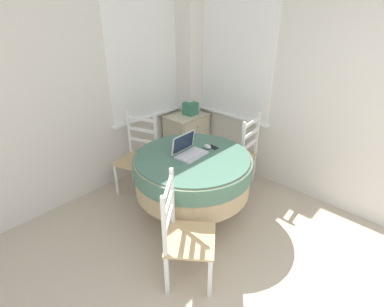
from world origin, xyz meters
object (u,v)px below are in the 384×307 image
(laptop, at_px, (189,150))
(corner_cabinet, at_px, (187,137))
(computer_mouse, at_px, (207,147))
(storage_box, at_px, (190,108))
(dining_chair_near_right_window, at_px, (239,155))
(round_dining_table, at_px, (193,171))
(dining_chair_camera_near, at_px, (185,236))
(cell_phone, at_px, (213,147))
(dining_chair_near_back_window, at_px, (138,158))

(laptop, relative_size, corner_cabinet, 0.48)
(laptop, height_order, computer_mouse, laptop)
(storage_box, bearing_deg, computer_mouse, -127.74)
(laptop, distance_m, dining_chair_near_right_window, 0.93)
(round_dining_table, distance_m, dining_chair_camera_near, 0.86)
(computer_mouse, height_order, dining_chair_near_right_window, dining_chair_near_right_window)
(computer_mouse, distance_m, cell_phone, 0.07)
(dining_chair_camera_near, bearing_deg, computer_mouse, 30.90)
(computer_mouse, height_order, dining_chair_camera_near, dining_chair_camera_near)
(computer_mouse, bearing_deg, dining_chair_near_back_window, 110.00)
(laptop, xyz_separation_m, corner_cabinet, (0.94, 0.95, -0.45))
(laptop, height_order, dining_chair_near_back_window, dining_chair_near_back_window)
(laptop, bearing_deg, cell_phone, -14.07)
(laptop, relative_size, storage_box, 1.96)
(dining_chair_camera_near, bearing_deg, dining_chair_near_back_window, 66.94)
(laptop, height_order, dining_chair_near_right_window, dining_chair_near_right_window)
(laptop, height_order, storage_box, laptop)
(laptop, relative_size, dining_chair_near_back_window, 0.35)
(corner_cabinet, bearing_deg, cell_phone, -121.86)
(computer_mouse, xyz_separation_m, dining_chair_near_back_window, (-0.31, 0.85, -0.33))
(dining_chair_near_right_window, bearing_deg, dining_chair_camera_near, -160.90)
(round_dining_table, bearing_deg, cell_phone, -3.74)
(round_dining_table, bearing_deg, laptop, 87.79)
(round_dining_table, distance_m, laptop, 0.23)
(dining_chair_near_right_window, bearing_deg, laptop, 175.81)
(dining_chair_near_back_window, distance_m, corner_cabinet, 1.03)
(computer_mouse, relative_size, dining_chair_camera_near, 0.10)
(dining_chair_near_back_window, height_order, corner_cabinet, dining_chair_near_back_window)
(cell_phone, bearing_deg, dining_chair_camera_near, -152.00)
(round_dining_table, height_order, laptop, laptop)
(round_dining_table, relative_size, cell_phone, 10.10)
(storage_box, bearing_deg, cell_phone, -124.62)
(laptop, distance_m, storage_box, 1.35)
(computer_mouse, xyz_separation_m, cell_phone, (0.06, -0.03, -0.02))
(laptop, xyz_separation_m, dining_chair_camera_near, (-0.66, -0.59, -0.35))
(storage_box, bearing_deg, corner_cabinet, 146.20)
(dining_chair_near_back_window, relative_size, dining_chair_near_right_window, 1.00)
(round_dining_table, height_order, corner_cabinet, round_dining_table)
(dining_chair_near_back_window, height_order, dining_chair_camera_near, same)
(computer_mouse, distance_m, storage_box, 1.22)
(round_dining_table, relative_size, storage_box, 7.19)
(dining_chair_near_back_window, relative_size, storage_box, 5.67)
(computer_mouse, relative_size, dining_chair_near_right_window, 0.10)
(cell_phone, xyz_separation_m, dining_chair_near_right_window, (0.55, 0.01, -0.31))
(dining_chair_camera_near, distance_m, storage_box, 2.26)
(laptop, bearing_deg, round_dining_table, -92.21)
(cell_phone, distance_m, dining_chair_near_right_window, 0.63)
(round_dining_table, relative_size, computer_mouse, 13.28)
(round_dining_table, xyz_separation_m, corner_cabinet, (0.94, 1.01, -0.22))
(dining_chair_camera_near, bearing_deg, laptop, 41.57)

